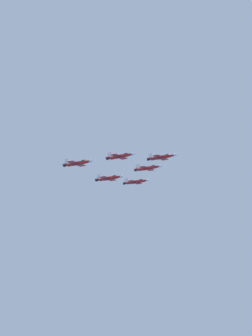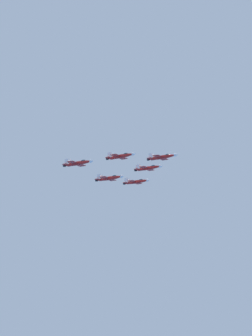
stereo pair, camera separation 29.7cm
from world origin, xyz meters
name	(u,v)px [view 2 (the right image)]	position (x,y,z in m)	size (l,w,h in m)	color
jet_lead	(162,157)	(-28.79, -26.22, 141.18)	(10.50, 12.65, 3.07)	red
jet_left_wingman	(148,168)	(-27.74, -8.74, 140.71)	(10.43, 12.93, 3.11)	red
jet_right_wingman	(120,156)	(-45.87, -22.36, 140.90)	(10.40, 12.83, 3.09)	red
jet_left_outer	(136,182)	(-26.69, 8.73, 138.17)	(10.73, 12.82, 3.12)	red
jet_right_outer	(78,163)	(-62.95, -18.51, 137.31)	(11.15, 13.17, 3.22)	red
jet_slot_rear	(109,178)	(-44.82, -4.89, 135.47)	(10.92, 13.30, 3.22)	red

